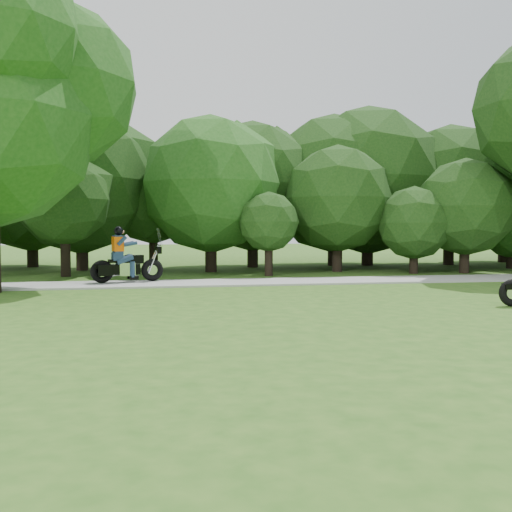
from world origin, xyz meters
name	(u,v)px	position (x,y,z in m)	size (l,w,h in m)	color
ground	(436,318)	(0.00, 0.00, 0.00)	(100.00, 100.00, 0.00)	#2A5618
walkway	(324,281)	(0.00, 8.00, 0.03)	(60.00, 2.20, 0.06)	gray
tree_line	(305,189)	(1.14, 14.82, 3.65)	(39.61, 11.85, 7.80)	black
touring_motorcycle	(123,262)	(-6.81, 8.42, 0.74)	(2.41, 1.17, 1.86)	black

